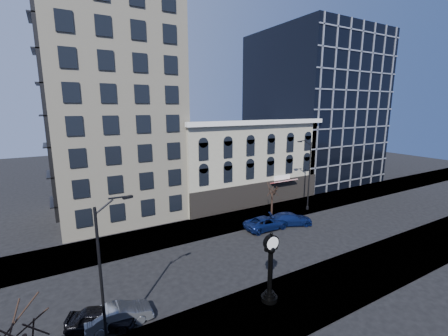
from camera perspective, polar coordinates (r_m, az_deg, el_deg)
ground at (r=29.93m, az=0.53°, el=-16.97°), size 160.00×160.00×0.00m
sidewalk_far at (r=36.34m, az=-6.02°, el=-11.56°), size 160.00×6.00×0.12m
sidewalk_near at (r=24.41m, az=11.05°, el=-24.36°), size 160.00×6.00×0.12m
cream_tower at (r=42.45m, az=-20.95°, el=17.64°), size 15.90×15.40×42.50m
victorian_row at (r=46.87m, az=3.33°, el=1.36°), size 22.60×11.19×12.50m
glass_office at (r=62.88m, az=16.51°, el=10.84°), size 20.00×20.15×28.00m
street_clock at (r=23.36m, az=8.78°, el=-18.70°), size 1.23×1.23×5.43m
street_lamp_near at (r=18.37m, az=-20.94°, el=-11.82°), size 2.40×0.84×9.44m
street_lamp_far at (r=41.86m, az=15.35°, el=2.11°), size 2.60×0.56×10.06m
bare_tree_near at (r=17.81m, az=-34.10°, el=-22.70°), size 3.64×3.64×6.24m
bare_tree_far at (r=39.42m, az=9.21°, el=-3.88°), size 2.92×2.92×5.01m
car_near_a at (r=23.29m, az=-22.27°, el=-24.98°), size 4.73×3.35×1.49m
car_near_b at (r=23.23m, az=-19.35°, el=-24.95°), size 4.34×1.57×1.42m
car_far_a at (r=36.53m, az=8.09°, el=-10.29°), size 5.59×2.68×1.54m
car_far_b at (r=38.24m, az=12.56°, el=-9.44°), size 5.71×4.06×1.54m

